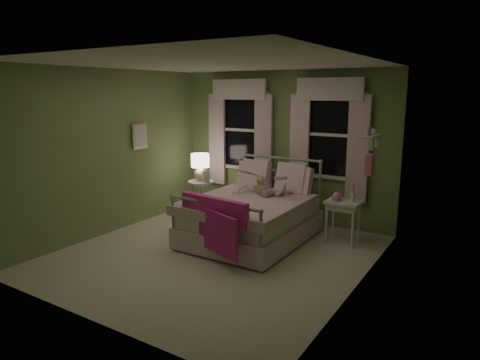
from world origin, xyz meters
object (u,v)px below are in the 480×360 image
Objects in this scene: table_lamp at (200,165)px; child_right at (282,176)px; bed at (252,215)px; nightstand_left at (201,193)px; child_left at (251,171)px; teddy_bear at (261,186)px; nightstand_right at (343,207)px.

child_right is at bearing -6.50° from table_lamp.
bed reaches higher than nightstand_left.
table_lamp is at bearing 156.89° from bed.
child_left is 2.66× the size of teddy_bear.
bed is at bearing -154.03° from nightstand_right.
bed reaches higher than teddy_bear.
nightstand_left is at bearing 179.53° from nightstand_right.
bed is 2.44× the size of child_left.
nightstand_left is at bearing 166.22° from teddy_bear.
child_left is 0.56m from child_right.
teddy_bear is at bearing -13.78° from table_lamp.
table_lamp is 2.70m from nightstand_right.
nightstand_left is at bearing 156.89° from bed.
child_right reaches higher than bed.
child_right is at bearing -169.06° from child_left.
table_lamp reaches higher than teddy_bear.
child_right reaches higher than teddy_bear.
child_right is 1.56× the size of table_lamp.
child_right reaches higher than table_lamp.
nightstand_left is 1.32× the size of table_lamp.
table_lamp is at bearing 18.72° from child_right.
bed is 0.79m from child_left.
teddy_bear is (-0.28, -0.16, -0.16)m from child_right.
bed is at bearing -23.11° from nightstand_left.
nightstand_right is at bearing -0.47° from table_lamp.
child_right reaches higher than nightstand_right.
child_left is 1.31m from nightstand_left.
nightstand_left is (-1.45, 0.62, 0.03)m from bed.
child_right is at bearing 56.40° from bed.
teddy_bear is 1.50m from table_lamp.
bed is 3.13× the size of nightstand_left.
bed is 0.49m from teddy_bear.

